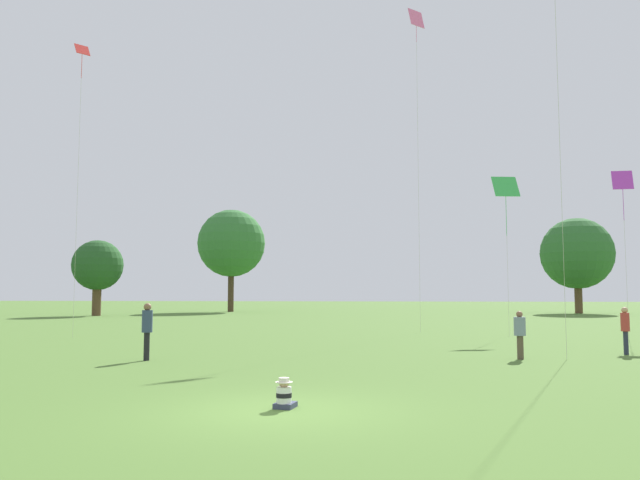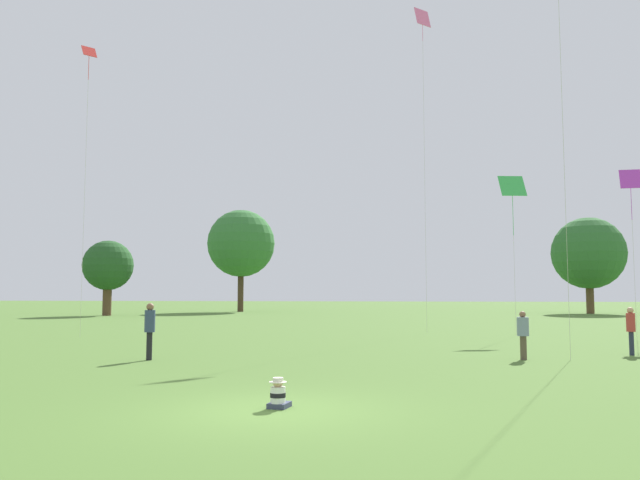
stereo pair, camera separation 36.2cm
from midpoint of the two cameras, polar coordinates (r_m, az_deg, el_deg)
ground_plane at (r=12.08m, az=-3.49°, el=-15.34°), size 300.00×300.00×0.00m
seated_toddler at (r=12.31m, az=-2.97°, el=-13.95°), size 0.42×0.50×0.59m
person_standing_0 at (r=21.39m, az=-14.83°, el=-7.57°), size 0.45×0.45×1.86m
person_standing_1 at (r=21.94m, az=18.52°, el=-7.91°), size 0.39×0.39×1.59m
person_standing_2 at (r=24.95m, az=26.92°, el=-7.02°), size 0.41×0.41×1.69m
kite_0 at (r=35.12m, az=-20.12°, el=14.24°), size 0.77×0.80×14.89m
kite_1 at (r=38.25m, az=9.65°, el=18.37°), size 0.97×0.94×18.53m
kite_2 at (r=34.10m, az=17.46°, el=4.52°), size 1.42×0.91×8.33m
kite_4 at (r=33.30m, az=26.80°, el=4.64°), size 0.96×0.29×8.07m
distant_tree_0 at (r=73.09m, az=23.47°, el=-1.12°), size 7.70×7.70×10.33m
distant_tree_1 at (r=73.98m, az=-7.09°, el=-0.33°), size 7.91×7.91×11.97m
distant_tree_2 at (r=64.16m, az=-18.66°, el=-2.27°), size 4.85×4.85×7.30m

